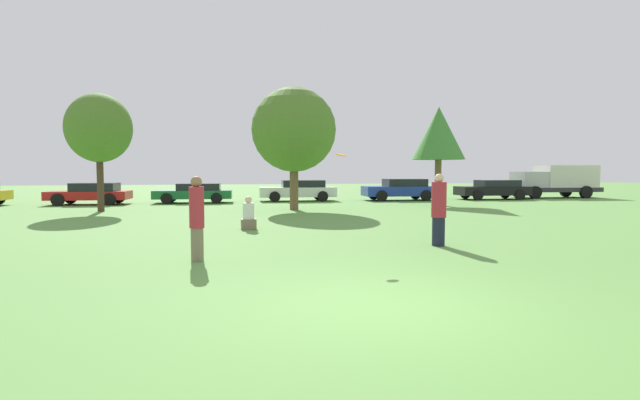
% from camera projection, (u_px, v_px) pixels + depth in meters
% --- Properties ---
extents(ground_plane, '(120.00, 120.00, 0.00)m').
position_uv_depth(ground_plane, '(386.00, 307.00, 6.36)').
color(ground_plane, '#5B8E42').
extents(person_thrower, '(0.29, 0.29, 1.71)m').
position_uv_depth(person_thrower, '(197.00, 218.00, 9.55)').
color(person_thrower, '#726651').
rests_on(person_thrower, ground).
extents(person_catcher, '(0.36, 0.36, 1.75)m').
position_uv_depth(person_catcher, '(439.00, 210.00, 11.52)').
color(person_catcher, '#191E33').
rests_on(person_catcher, ground).
extents(frisbee, '(0.23, 0.23, 0.10)m').
position_uv_depth(frisbee, '(341.00, 155.00, 10.40)').
color(frisbee, orange).
extents(bystander_sitting, '(0.47, 0.39, 1.03)m').
position_uv_depth(bystander_sitting, '(249.00, 216.00, 14.83)').
color(bystander_sitting, '#726651').
rests_on(bystander_sitting, ground).
extents(tree_0, '(2.83, 2.83, 5.23)m').
position_uv_depth(tree_0, '(99.00, 128.00, 21.13)').
color(tree_0, '#473323').
rests_on(tree_0, ground).
extents(tree_1, '(3.91, 3.91, 5.68)m').
position_uv_depth(tree_1, '(294.00, 130.00, 22.12)').
color(tree_1, brown).
rests_on(tree_1, ground).
extents(tree_2, '(2.76, 2.76, 5.18)m').
position_uv_depth(tree_2, '(439.00, 134.00, 25.14)').
color(tree_2, brown).
rests_on(tree_2, ground).
extents(parked_car_red, '(4.17, 2.17, 1.17)m').
position_uv_depth(parked_car_red, '(91.00, 193.00, 25.78)').
color(parked_car_red, red).
rests_on(parked_car_red, ground).
extents(parked_car_green, '(4.38, 2.10, 1.11)m').
position_uv_depth(parked_car_green, '(195.00, 192.00, 27.17)').
color(parked_car_green, '#196633').
rests_on(parked_car_green, ground).
extents(parked_car_white, '(4.64, 2.13, 1.26)m').
position_uv_depth(parked_car_white, '(299.00, 190.00, 28.88)').
color(parked_car_white, silver).
rests_on(parked_car_white, ground).
extents(parked_car_blue, '(4.54, 2.18, 1.33)m').
position_uv_depth(parked_car_blue, '(401.00, 189.00, 29.52)').
color(parked_car_blue, '#1E389E').
rests_on(parked_car_blue, ground).
extents(parked_car_black, '(4.58, 2.05, 1.24)m').
position_uv_depth(parked_car_black, '(493.00, 189.00, 30.53)').
color(parked_car_black, black).
rests_on(parked_car_black, ground).
extents(delivery_truck_silver, '(5.96, 2.50, 2.19)m').
position_uv_depth(delivery_truck_silver, '(556.00, 180.00, 32.44)').
color(delivery_truck_silver, '#2D2D33').
rests_on(delivery_truck_silver, ground).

